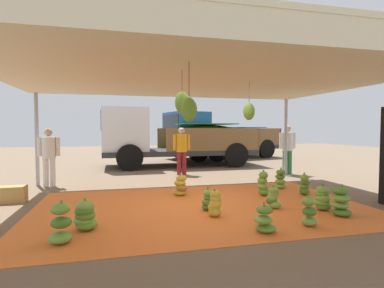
% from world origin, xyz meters
% --- Properties ---
extents(ground_plane, '(40.00, 40.00, 0.00)m').
position_xyz_m(ground_plane, '(0.00, 3.00, 0.00)').
color(ground_plane, brown).
extents(tarp_orange, '(6.54, 4.18, 0.01)m').
position_xyz_m(tarp_orange, '(0.00, 0.00, 0.01)').
color(tarp_orange, orange).
rests_on(tarp_orange, ground).
extents(tent_canopy, '(8.00, 7.00, 2.62)m').
position_xyz_m(tent_canopy, '(-0.00, -0.10, 2.53)').
color(tent_canopy, '#9EA0A5').
rests_on(tent_canopy, ground).
extents(banana_bunch_0, '(0.33, 0.33, 0.52)m').
position_xyz_m(banana_bunch_0, '(1.33, -1.59, 0.23)').
color(banana_bunch_0, '#75A83D').
rests_on(banana_bunch_0, tarp_orange).
extents(banana_bunch_1, '(0.43, 0.43, 0.52)m').
position_xyz_m(banana_bunch_1, '(-0.22, 1.09, 0.23)').
color(banana_bunch_1, gold).
rests_on(banana_bunch_1, tarp_orange).
extents(banana_bunch_2, '(0.42, 0.42, 0.50)m').
position_xyz_m(banana_bunch_2, '(2.17, -0.80, 0.23)').
color(banana_bunch_2, '#60932D').
rests_on(banana_bunch_2, tarp_orange).
extents(banana_bunch_3, '(0.39, 0.40, 0.49)m').
position_xyz_m(banana_bunch_3, '(-2.13, -0.95, 0.23)').
color(banana_bunch_3, '#60932D').
rests_on(banana_bunch_3, tarp_orange).
extents(banana_bunch_4, '(0.33, 0.33, 0.45)m').
position_xyz_m(banana_bunch_4, '(0.03, -0.28, 0.19)').
color(banana_bunch_4, '#477523').
rests_on(banana_bunch_4, tarp_orange).
extents(banana_bunch_5, '(0.35, 0.36, 0.55)m').
position_xyz_m(banana_bunch_5, '(2.48, 1.30, 0.24)').
color(banana_bunch_5, '#75A83D').
rests_on(banana_bunch_5, tarp_orange).
extents(banana_bunch_6, '(0.32, 0.33, 0.53)m').
position_xyz_m(banana_bunch_6, '(2.64, 0.48, 0.24)').
color(banana_bunch_6, '#477523').
rests_on(banana_bunch_6, tarp_orange).
extents(banana_bunch_7, '(0.34, 0.35, 0.47)m').
position_xyz_m(banana_bunch_7, '(1.32, -0.45, 0.21)').
color(banana_bunch_7, '#75A83D').
rests_on(banana_bunch_7, tarp_orange).
extents(banana_bunch_8, '(0.46, 0.49, 0.57)m').
position_xyz_m(banana_bunch_8, '(2.24, -1.21, 0.25)').
color(banana_bunch_8, '#477523').
rests_on(banana_bunch_8, tarp_orange).
extents(banana_bunch_9, '(0.31, 0.32, 0.50)m').
position_xyz_m(banana_bunch_9, '(0.04, -0.71, 0.23)').
color(banana_bunch_9, gold).
rests_on(banana_bunch_9, tarp_orange).
extents(banana_bunch_10, '(0.40, 0.38, 0.45)m').
position_xyz_m(banana_bunch_10, '(0.51, -1.68, 0.19)').
color(banana_bunch_10, '#60932D').
rests_on(banana_bunch_10, tarp_orange).
extents(banana_bunch_11, '(0.42, 0.43, 0.58)m').
position_xyz_m(banana_bunch_11, '(-2.40, -1.41, 0.26)').
color(banana_bunch_11, '#6B9E38').
rests_on(banana_bunch_11, tarp_orange).
extents(banana_bunch_12, '(0.35, 0.34, 0.60)m').
position_xyz_m(banana_bunch_12, '(1.65, 0.63, 0.27)').
color(banana_bunch_12, '#60932D').
rests_on(banana_bunch_12, tarp_orange).
extents(cargo_truck_main, '(6.33, 2.62, 2.40)m').
position_xyz_m(cargo_truck_main, '(0.63, 6.89, 1.20)').
color(cargo_truck_main, '#2D2D2D').
rests_on(cargo_truck_main, ground).
extents(cargo_truck_far, '(6.45, 3.74, 2.40)m').
position_xyz_m(cargo_truck_far, '(3.51, 9.59, 1.17)').
color(cargo_truck_far, '#2D2D2D').
rests_on(cargo_truck_far, ground).
extents(worker_0, '(0.58, 0.35, 1.57)m').
position_xyz_m(worker_0, '(-3.46, 3.07, 0.92)').
color(worker_0, silver).
rests_on(worker_0, ground).
extents(worker_1, '(0.62, 0.38, 1.69)m').
position_xyz_m(worker_1, '(4.04, 3.58, 0.98)').
color(worker_1, '#337A4C').
rests_on(worker_1, ground).
extents(worker_2, '(0.59, 0.36, 1.61)m').
position_xyz_m(worker_2, '(0.47, 4.34, 0.94)').
color(worker_2, maroon).
rests_on(worker_2, ground).
extents(crate_1, '(0.54, 0.31, 0.35)m').
position_xyz_m(crate_1, '(-3.83, 1.32, 0.17)').
color(crate_1, '#B78947').
rests_on(crate_1, ground).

